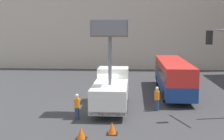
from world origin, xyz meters
name	(u,v)px	position (x,y,z in m)	size (l,w,h in m)	color
ground_plane	(102,108)	(0.00, 0.00, 0.00)	(120.00, 120.00, 0.00)	#38383A
building_backdrop_far	(119,10)	(0.00, 27.42, 8.97)	(44.00, 10.00, 17.93)	#BCB2A3
utility_truck	(111,88)	(0.74, -0.08, 1.56)	(2.57, 7.20, 6.69)	silver
city_bus	(173,74)	(6.12, 5.98, 1.81)	(2.47, 12.07, 3.06)	navy
road_worker_near_truck	(77,107)	(-1.38, -3.09, 0.87)	(0.38, 0.38, 1.75)	navy
road_worker_directing	(157,99)	(4.18, -0.54, 0.91)	(0.38, 0.38, 1.82)	navy
traffic_cone_near_truck	(81,133)	(-0.46, -6.88, 0.34)	(0.62, 0.62, 0.71)	black
traffic_cone_mid_road	(112,128)	(1.20, -5.94, 0.34)	(0.64, 0.64, 0.73)	black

